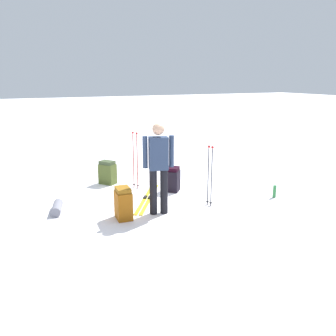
# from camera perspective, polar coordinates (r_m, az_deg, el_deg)

# --- Properties ---
(ground_plane) EXTENTS (80.00, 80.00, 0.00)m
(ground_plane) POSITION_cam_1_polar(r_m,az_deg,el_deg) (7.40, -0.00, -5.26)
(ground_plane) COLOR white
(skier_standing) EXTENTS (0.30, 0.55, 1.70)m
(skier_standing) POSITION_cam_1_polar(r_m,az_deg,el_deg) (6.46, -1.53, 0.67)
(skier_standing) COLOR black
(skier_standing) RESTS_ON ground_plane
(ski_pair_near) EXTENTS (1.69, 1.18, 0.05)m
(ski_pair_near) POSITION_cam_1_polar(r_m,az_deg,el_deg) (7.53, -3.30, -4.83)
(ski_pair_near) COLOR gold
(ski_pair_near) RESTS_ON ground_plane
(backpack_large_dark) EXTENTS (0.45, 0.43, 0.56)m
(backpack_large_dark) POSITION_cam_1_polar(r_m,az_deg,el_deg) (8.61, -9.64, -0.74)
(backpack_large_dark) COLOR #465323
(backpack_large_dark) RESTS_ON ground_plane
(backpack_bright) EXTENTS (0.39, 0.29, 0.59)m
(backpack_bright) POSITION_cam_1_polar(r_m,az_deg,el_deg) (6.46, -7.15, -5.66)
(backpack_bright) COLOR #924F0F
(backpack_bright) RESTS_ON ground_plane
(backpack_small_spare) EXTENTS (0.43, 0.43, 0.55)m
(backpack_small_spare) POSITION_cam_1_polar(r_m,az_deg,el_deg) (7.95, 0.76, -1.83)
(backpack_small_spare) COLOR black
(backpack_small_spare) RESTS_ON ground_plane
(ski_poles_planted_near) EXTENTS (0.21, 0.11, 1.30)m
(ski_poles_planted_near) POSITION_cam_1_polar(r_m,az_deg,el_deg) (8.11, -5.26, 1.73)
(ski_poles_planted_near) COLOR maroon
(ski_poles_planted_near) RESTS_ON ground_plane
(ski_poles_planted_far) EXTENTS (0.15, 0.10, 1.21)m
(ski_poles_planted_far) POSITION_cam_1_polar(r_m,az_deg,el_deg) (7.00, 6.72, -0.72)
(ski_poles_planted_far) COLOR #1E202C
(ski_poles_planted_far) RESTS_ON ground_plane
(sleeping_mat_rolled) EXTENTS (0.58, 0.31, 0.18)m
(sleeping_mat_rolled) POSITION_cam_1_polar(r_m,az_deg,el_deg) (7.08, -17.30, -6.07)
(sleeping_mat_rolled) COLOR slate
(sleeping_mat_rolled) RESTS_ON ground_plane
(thermos_bottle) EXTENTS (0.07, 0.07, 0.26)m
(thermos_bottle) POSITION_cam_1_polar(r_m,az_deg,el_deg) (7.90, 16.65, -3.61)
(thermos_bottle) COLOR #266F36
(thermos_bottle) RESTS_ON ground_plane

